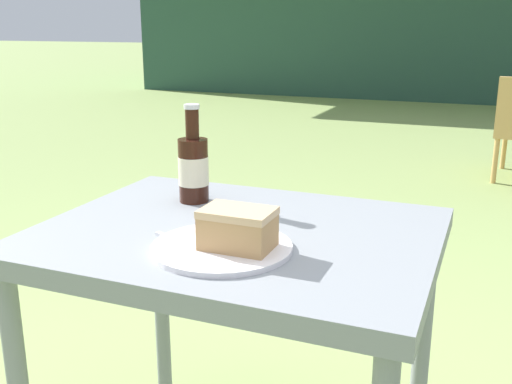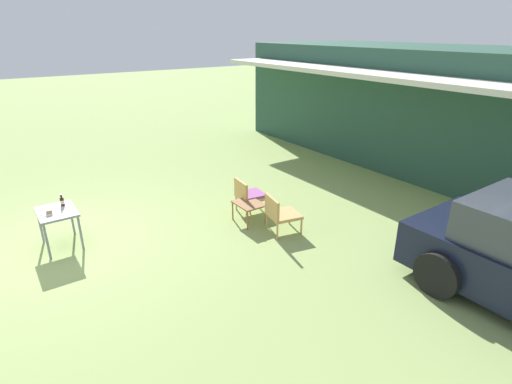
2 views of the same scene
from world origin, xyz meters
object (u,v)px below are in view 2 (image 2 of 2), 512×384
at_px(garden_side_table, 249,205).
at_px(cake_on_plate, 49,212).
at_px(patio_table, 57,215).
at_px(cola_bottle_near, 62,201).
at_px(wicker_chair_cushioned, 249,194).
at_px(wicker_chair_plain, 280,213).

bearing_deg(garden_side_table, cake_on_plate, -107.36).
relative_size(garden_side_table, patio_table, 0.76).
relative_size(patio_table, cola_bottle_near, 3.50).
height_order(wicker_chair_cushioned, cake_on_plate, cake_on_plate).
bearing_deg(cola_bottle_near, patio_table, -39.37).
height_order(wicker_chair_cushioned, wicker_chair_plain, same).
bearing_deg(patio_table, garden_side_table, 71.44).
distance_m(wicker_chair_plain, garden_side_table, 0.75).
distance_m(garden_side_table, cake_on_plate, 3.58).
bearing_deg(wicker_chair_plain, cola_bottle_near, 71.76).
xyz_separation_m(patio_table, cake_on_plate, (0.04, -0.12, 0.11)).
bearing_deg(cola_bottle_near, wicker_chair_cushioned, 75.07).
height_order(wicker_chair_plain, patio_table, wicker_chair_plain).
xyz_separation_m(wicker_chair_cushioned, cake_on_plate, (-0.70, -3.66, 0.31)).
bearing_deg(wicker_chair_cushioned, wicker_chair_plain, -174.76).
xyz_separation_m(garden_side_table, patio_table, (-1.10, -3.28, 0.24)).
relative_size(garden_side_table, cola_bottle_near, 2.67).
height_order(cake_on_plate, cola_bottle_near, cola_bottle_near).
bearing_deg(cake_on_plate, wicker_chair_cushioned, 79.19).
distance_m(patio_table, cola_bottle_near, 0.27).
bearing_deg(patio_table, wicker_chair_plain, 62.76).
relative_size(wicker_chair_plain, patio_table, 0.95).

